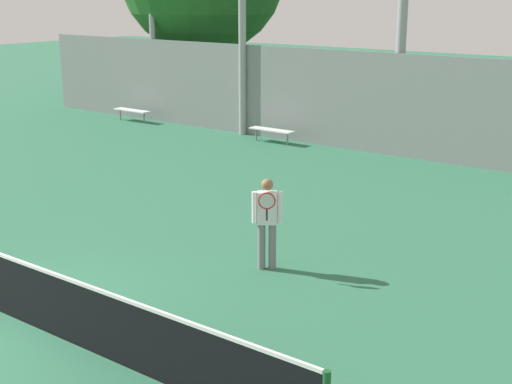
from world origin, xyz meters
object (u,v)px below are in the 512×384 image
at_px(tennis_net, 0,282).
at_px(tennis_player, 267,219).
at_px(bench_courtside_near, 272,131).
at_px(bench_adjacent_court, 132,111).

relative_size(tennis_net, tennis_player, 7.06).
xyz_separation_m(tennis_net, bench_courtside_near, (-4.16, 13.20, -0.11)).
bearing_deg(tennis_player, bench_courtside_near, 90.40).
bearing_deg(bench_courtside_near, tennis_player, -54.87).
distance_m(bench_courtside_near, bench_adjacent_court, 6.68).
xyz_separation_m(bench_courtside_near, bench_adjacent_court, (-6.68, 0.00, 0.00)).
relative_size(tennis_player, bench_adjacent_court, 1.04).
height_order(bench_courtside_near, bench_adjacent_court, same).
bearing_deg(tennis_net, bench_adjacent_court, 129.38).
distance_m(tennis_net, bench_courtside_near, 13.84).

